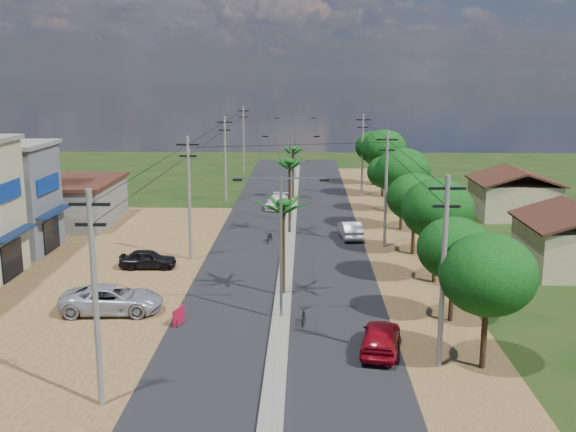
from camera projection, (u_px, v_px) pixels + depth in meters
name	position (u px, v px, depth m)	size (l,w,h in m)	color
ground	(281.00, 319.00, 37.17)	(160.00, 160.00, 0.00)	black
road	(288.00, 249.00, 51.84)	(12.00, 110.00, 0.04)	black
median	(289.00, 239.00, 54.75)	(1.00, 90.00, 0.18)	#605E56
dirt_lot_west	(63.00, 275.00, 45.37)	(18.00, 46.00, 0.04)	brown
dirt_shoulder_east	(399.00, 250.00, 51.62)	(5.00, 90.00, 0.03)	brown
low_shed	(58.00, 202.00, 60.76)	(10.40, 10.40, 3.95)	#605E56
house_east_far	(514.00, 191.00, 63.53)	(7.60, 7.50, 4.60)	#968C65
tree_east_a	(488.00, 275.00, 30.14)	(4.40, 4.40, 6.37)	black
tree_east_b	(454.00, 249.00, 36.09)	(4.00, 4.00, 5.83)	black
tree_east_c	(437.00, 209.00, 42.76)	(4.60, 4.60, 6.83)	black
tree_east_d	(415.00, 197.00, 49.72)	(4.20, 4.20, 6.13)	black
tree_east_e	(403.00, 172.00, 57.39)	(4.80, 4.80, 7.14)	black
tree_east_f	(386.00, 172.00, 65.47)	(3.80, 3.80, 5.52)	black
tree_east_g	(384.00, 149.00, 72.99)	(5.00, 5.00, 7.38)	black
tree_east_h	(373.00, 147.00, 80.95)	(4.40, 4.40, 6.52)	black
palm_median_near	(283.00, 207.00, 39.93)	(2.00, 2.00, 6.15)	black
palm_median_mid	(290.00, 165.00, 55.50)	(2.00, 2.00, 6.55)	black
palm_median_far	(293.00, 151.00, 71.28)	(2.00, 2.00, 5.85)	black
streetlight_near	(281.00, 235.00, 36.18)	(5.10, 0.18, 8.00)	gray
streetlight_mid	(291.00, 170.00, 60.62)	(5.10, 0.18, 8.00)	gray
streetlight_far	(295.00, 142.00, 85.07)	(5.10, 0.18, 8.00)	gray
utility_pole_w_a	(95.00, 295.00, 26.58)	(1.60, 0.24, 9.00)	#605E56
utility_pole_w_b	(189.00, 196.00, 48.09)	(1.60, 0.24, 9.00)	#605E56
utility_pole_w_c	(225.00, 158.00, 69.60)	(1.60, 0.24, 9.00)	#605E56
utility_pole_w_d	(243.00, 138.00, 90.13)	(1.60, 0.24, 9.00)	#605E56
utility_pole_e_a	(443.00, 269.00, 30.13)	(1.60, 0.24, 9.00)	#605E56
utility_pole_e_b	(386.00, 187.00, 51.64)	(1.60, 0.24, 9.00)	#605E56
utility_pole_e_c	(362.00, 154.00, 73.15)	(1.60, 0.24, 9.00)	#605E56
car_red_near	(381.00, 338.00, 32.66)	(1.79, 4.45, 1.52)	maroon
car_silver_mid	(350.00, 230.00, 55.24)	(1.50, 4.31, 1.42)	#A4A5AC
car_white_far	(277.00, 202.00, 67.43)	(1.84, 4.53, 1.31)	silver
car_parked_silver	(112.00, 300.00, 38.01)	(2.61, 5.67, 1.58)	#A4A5AC
car_parked_dark	(148.00, 259.00, 46.70)	(1.57, 3.90, 1.33)	black
moto_rider_east	(303.00, 317.00, 36.38)	(0.53, 1.52, 0.80)	black
moto_rider_west_a	(269.00, 237.00, 54.03)	(0.58, 1.66, 0.87)	black
moto_rider_west_b	(281.00, 201.00, 68.73)	(0.51, 1.81, 1.09)	black
roadside_sign	(179.00, 317.00, 36.24)	(0.43, 1.15, 0.98)	#B0102F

